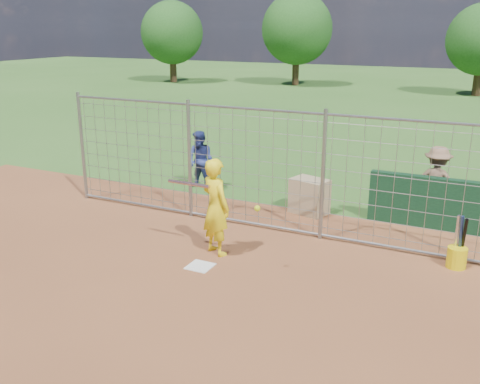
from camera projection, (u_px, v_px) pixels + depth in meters
The scene contains 11 objects.
ground at pixel (206, 263), 9.63m from camera, with size 100.00×100.00×0.00m, color #2D591E.
infield_dirt at pixel (94, 349), 7.05m from camera, with size 18.00×18.00×0.00m, color brown.
home_plate at pixel (200, 266), 9.45m from camera, with size 0.43×0.43×0.02m, color silver.
dugout_wall at pixel (432, 203), 11.13m from camera, with size 2.60×0.20×1.10m, color #11381E.
batter at pixel (216, 207), 9.76m from camera, with size 0.67×0.44×1.83m, color yellow.
bystander_a at pixel (201, 160), 13.74m from camera, with size 0.74×0.58×1.53m, color navy.
bystander_c at pixel (436, 182), 11.67m from camera, with size 1.04×0.60×1.61m, color brown.
equipment_bin at pixel (309, 196), 12.05m from camera, with size 0.80×0.55×0.80m, color tan.
equipment_in_play at pixel (204, 189), 9.42m from camera, with size 1.96×0.36×0.25m.
bucket_with_bats at pixel (457, 255), 9.36m from camera, with size 0.34×0.39×0.97m.
backstop_fence at pixel (252, 169), 10.97m from camera, with size 9.08×0.08×2.60m.
Camera 1 is at (4.41, -7.65, 4.09)m, focal length 40.00 mm.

